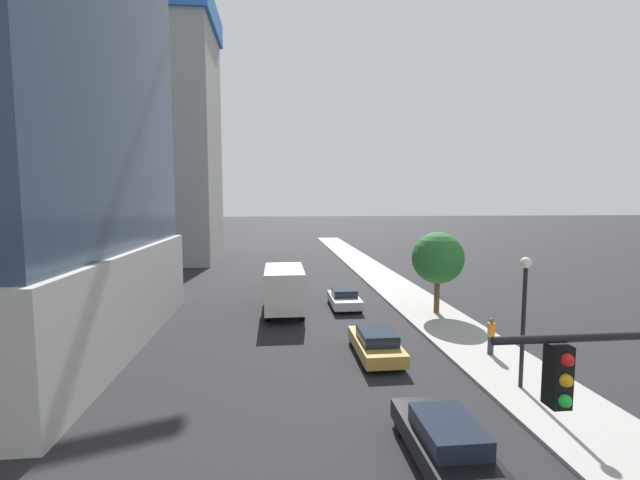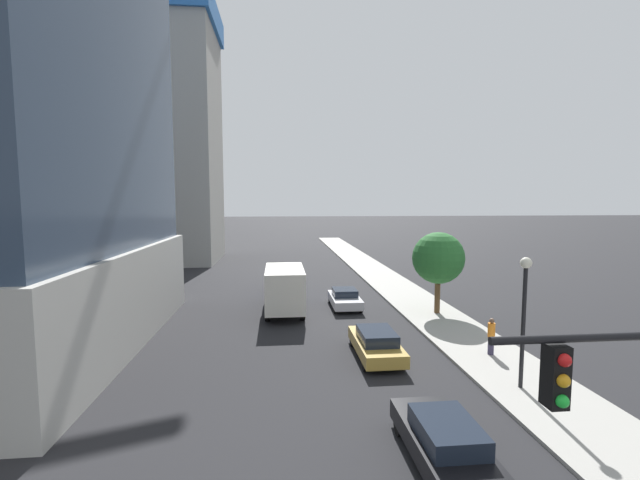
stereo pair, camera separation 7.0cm
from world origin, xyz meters
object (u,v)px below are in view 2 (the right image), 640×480
pedestrian_orange_shirt (491,336)px  construction_building (158,123)px  street_tree (438,258)px  car_black (444,442)px  box_truck (284,286)px  street_lamp (524,302)px  car_blue (283,281)px  car_silver (345,298)px  car_gold (376,343)px

pedestrian_orange_shirt → construction_building: bearing=124.9°
street_tree → car_black: (-5.74, -15.30, -3.07)m
car_black → box_truck: bearing=103.9°
car_black → street_lamp: bearing=41.0°
car_black → pedestrian_orange_shirt: pedestrian_orange_shirt is taller
construction_building → pedestrian_orange_shirt: 45.71m
construction_building → car_blue: 28.80m
construction_building → car_black: construction_building is taller
car_black → pedestrian_orange_shirt: size_ratio=2.61×
construction_building → box_truck: bearing=-60.2°
car_silver → pedestrian_orange_shirt: 11.46m
construction_building → car_silver: (19.02, -25.12, -16.27)m
car_silver → car_gold: bearing=-90.0°
construction_building → car_blue: construction_building is taller
street_tree → box_truck: size_ratio=0.71×
box_truck → pedestrian_orange_shirt: size_ratio=4.22×
pedestrian_orange_shirt → street_lamp: bearing=-99.9°
construction_building → street_tree: construction_building is taller
street_lamp → box_truck: 15.93m
car_gold → car_silver: 9.48m
street_lamp → car_silver: (-4.86, 13.58, -2.94)m
car_gold → car_blue: size_ratio=1.00×
street_lamp → box_truck: (-9.10, 12.94, -1.86)m
car_black → car_gold: bearing=90.0°
street_lamp → car_black: bearing=-139.0°
street_lamp → car_blue: street_lamp is taller
construction_building → car_gold: (19.02, -34.61, -16.24)m
street_lamp → car_gold: 6.99m
street_tree → pedestrian_orange_shirt: street_tree is taller
street_tree → car_black: 16.63m
construction_building → pedestrian_orange_shirt: size_ratio=22.04×
car_gold → car_blue: bearing=104.9°
street_tree → pedestrian_orange_shirt: (-0.26, -7.54, -2.72)m
car_gold → car_blue: car_blue is taller
car_gold → car_blue: 16.52m
construction_building → pedestrian_orange_shirt: construction_building is taller
car_blue → car_black: bearing=-80.1°
construction_building → car_silver: bearing=-52.9°
car_black → pedestrian_orange_shirt: bearing=54.8°
car_silver → car_black: bearing=-90.0°
car_silver → pedestrian_orange_shirt: pedestrian_orange_shirt is taller
car_black → pedestrian_orange_shirt: 9.50m
car_silver → box_truck: bearing=-171.5°
street_lamp → car_blue: (-9.10, 20.07, -2.90)m
car_silver → street_tree: bearing=-23.6°
street_lamp → car_black: street_lamp is taller
box_truck → car_black: bearing=-76.1°
construction_building → street_tree: (24.77, -27.64, -13.16)m
street_lamp → box_truck: bearing=125.1°
car_silver → street_lamp: bearing=-70.3°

